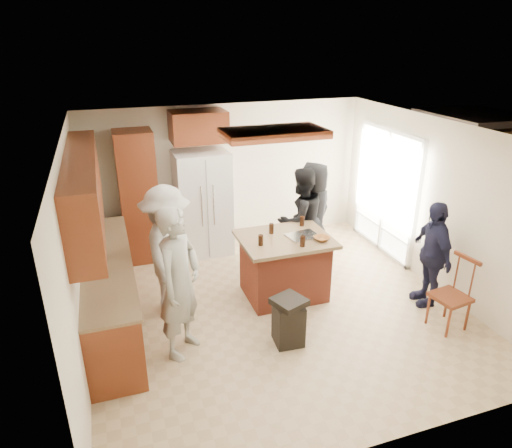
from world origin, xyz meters
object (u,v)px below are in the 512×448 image
object	(u,v)px
kitchen_island	(284,266)
person_behind_left	(301,220)
person_side_right	(432,254)
spindle_chair	(452,297)
refrigerator	(203,203)
trash_bin	(289,321)
person_behind_right	(313,215)
person_front_left	(179,283)
person_counter	(168,251)

from	to	relation	value
kitchen_island	person_behind_left	bearing A→B (deg)	51.78
person_side_right	spindle_chair	world-z (taller)	person_side_right
refrigerator	trash_bin	distance (m)	2.99
trash_bin	refrigerator	bearing A→B (deg)	97.97
person_behind_left	spindle_chair	distance (m)	2.48
person_behind_right	refrigerator	bearing A→B (deg)	-62.60
trash_bin	person_behind_left	bearing A→B (deg)	62.50
refrigerator	kitchen_island	world-z (taller)	refrigerator
person_behind_left	spindle_chair	xyz separation A→B (m)	(1.20, -2.14, -0.40)
person_front_left	spindle_chair	distance (m)	3.48
person_behind_left	person_counter	xyz separation A→B (m)	(-2.19, -0.54, 0.05)
kitchen_island	spindle_chair	size ratio (longest dim) A/B	1.29
person_front_left	kitchen_island	world-z (taller)	person_front_left
person_behind_right	person_side_right	xyz separation A→B (m)	(1.05, -1.63, -0.10)
person_behind_left	trash_bin	world-z (taller)	person_behind_left
person_behind_right	spindle_chair	size ratio (longest dim) A/B	1.75
person_behind_left	person_side_right	bearing A→B (deg)	117.61
spindle_chair	person_side_right	bearing A→B (deg)	79.55
kitchen_island	spindle_chair	xyz separation A→B (m)	(1.75, -1.44, -0.02)
refrigerator	person_counter	bearing A→B (deg)	-117.08
person_counter	trash_bin	bearing A→B (deg)	-122.21
person_behind_left	refrigerator	xyz separation A→B (m)	(-1.33, 1.13, 0.05)
person_behind_left	kitchen_island	world-z (taller)	person_behind_left
trash_bin	kitchen_island	bearing A→B (deg)	70.89
person_behind_left	person_side_right	world-z (taller)	person_behind_left
kitchen_island	person_front_left	bearing A→B (deg)	-153.82
kitchen_island	person_side_right	bearing A→B (deg)	-24.02
person_behind_left	person_behind_right	xyz separation A→B (m)	(0.26, 0.10, 0.02)
person_side_right	trash_bin	bearing A→B (deg)	-72.92
person_behind_left	person_side_right	size ratio (longest dim) A/B	1.12
person_behind_left	person_counter	distance (m)	2.25
person_side_right	person_counter	xyz separation A→B (m)	(-3.49, 0.99, 0.14)
refrigerator	kitchen_island	size ratio (longest dim) A/B	1.41
person_front_left	person_behind_right	distance (m)	2.93
spindle_chair	person_behind_left	bearing A→B (deg)	119.25
person_side_right	kitchen_island	distance (m)	2.06
refrigerator	trash_bin	size ratio (longest dim) A/B	2.86
person_side_right	spindle_chair	bearing A→B (deg)	0.36
refrigerator	spindle_chair	distance (m)	4.15
kitchen_island	trash_bin	world-z (taller)	kitchen_island
person_side_right	kitchen_island	bearing A→B (deg)	-103.21
person_front_left	person_behind_right	size ratio (longest dim) A/B	1.08
person_behind_left	person_behind_right	distance (m)	0.28
person_counter	trash_bin	distance (m)	1.86
person_behind_right	trash_bin	size ratio (longest dim) A/B	2.76
spindle_chair	person_counter	bearing A→B (deg)	154.76
person_counter	trash_bin	size ratio (longest dim) A/B	2.87
person_behind_right	kitchen_island	bearing A→B (deg)	14.92
person_behind_right	person_counter	bearing A→B (deg)	-15.02
person_front_left	kitchen_island	xyz separation A→B (m)	(1.64, 0.81, -0.46)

